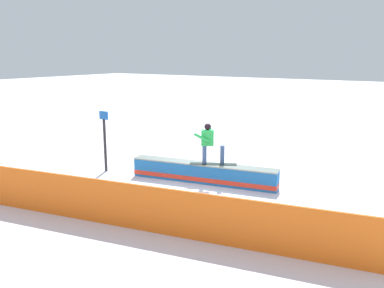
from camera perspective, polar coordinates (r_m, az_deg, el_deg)
ground_plane at (r=13.97m, az=1.55°, el=-5.36°), size 120.00×120.00×0.00m
grind_box at (r=13.88m, az=1.56°, el=-4.16°), size 5.09×1.46×0.67m
snowboarder at (r=13.49m, az=2.42°, el=0.23°), size 1.51×0.98×1.38m
safety_fence at (r=10.56m, az=-10.71°, el=-8.18°), size 12.76×2.44×1.17m
trail_marker at (r=15.33m, az=-12.07°, el=0.60°), size 0.40×0.10×2.25m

